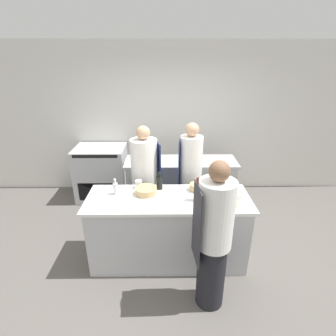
# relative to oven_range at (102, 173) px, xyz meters

# --- Properties ---
(ground_plane) EXTENTS (16.00, 16.00, 0.00)m
(ground_plane) POSITION_rel_oven_range_xyz_m (1.24, -1.72, -0.50)
(ground_plane) COLOR #605B56
(wall_back) EXTENTS (8.00, 0.06, 2.80)m
(wall_back) POSITION_rel_oven_range_xyz_m (1.24, 0.41, 0.90)
(wall_back) COLOR silver
(wall_back) RESTS_ON ground_plane
(prep_counter) EXTENTS (2.02, 0.73, 0.92)m
(prep_counter) POSITION_rel_oven_range_xyz_m (1.24, -1.72, -0.03)
(prep_counter) COLOR #B7BABC
(prep_counter) RESTS_ON ground_plane
(pass_counter) EXTENTS (1.86, 0.59, 0.92)m
(pass_counter) POSITION_rel_oven_range_xyz_m (1.46, -0.47, -0.03)
(pass_counter) COLOR #B7BABC
(pass_counter) RESTS_ON ground_plane
(oven_range) EXTENTS (0.91, 0.71, 0.99)m
(oven_range) POSITION_rel_oven_range_xyz_m (0.00, 0.00, 0.00)
(oven_range) COLOR #B7BABC
(oven_range) RESTS_ON ground_plane
(chef_at_prep_near) EXTENTS (0.38, 0.36, 1.68)m
(chef_at_prep_near) POSITION_rel_oven_range_xyz_m (1.68, -2.42, 0.34)
(chef_at_prep_near) COLOR black
(chef_at_prep_near) RESTS_ON ground_plane
(chef_at_stove) EXTENTS (0.43, 0.42, 1.66)m
(chef_at_stove) POSITION_rel_oven_range_xyz_m (0.90, -1.05, 0.33)
(chef_at_stove) COLOR black
(chef_at_stove) RESTS_ON ground_plane
(chef_at_pass_far) EXTENTS (0.36, 0.34, 1.68)m
(chef_at_pass_far) POSITION_rel_oven_range_xyz_m (1.57, -1.00, 0.35)
(chef_at_pass_far) COLOR black
(chef_at_pass_far) RESTS_ON ground_plane
(bottle_olive_oil) EXTENTS (0.06, 0.06, 0.21)m
(bottle_olive_oil) POSITION_rel_oven_range_xyz_m (0.58, -1.62, 0.51)
(bottle_olive_oil) COLOR silver
(bottle_olive_oil) RESTS_ON prep_counter
(bottle_vinegar) EXTENTS (0.08, 0.08, 0.23)m
(bottle_vinegar) POSITION_rel_oven_range_xyz_m (1.13, -1.48, 0.52)
(bottle_vinegar) COLOR black
(bottle_vinegar) RESTS_ON prep_counter
(bottle_wine) EXTENTS (0.08, 0.08, 0.30)m
(bottle_wine) POSITION_rel_oven_range_xyz_m (1.58, -1.78, 0.54)
(bottle_wine) COLOR #5B2319
(bottle_wine) RESTS_ON prep_counter
(bowl_mixing_large) EXTENTS (0.22, 0.22, 0.07)m
(bowl_mixing_large) POSITION_rel_oven_range_xyz_m (2.08, -1.70, 0.46)
(bowl_mixing_large) COLOR white
(bowl_mixing_large) RESTS_ON prep_counter
(bowl_prep_small) EXTENTS (0.27, 0.27, 0.08)m
(bowl_prep_small) POSITION_rel_oven_range_xyz_m (0.96, -1.61, 0.47)
(bowl_prep_small) COLOR tan
(bowl_prep_small) RESTS_ON prep_counter
(bowl_ceramic_blue) EXTENTS (0.21, 0.21, 0.08)m
(bowl_ceramic_blue) POSITION_rel_oven_range_xyz_m (1.92, -1.92, 0.46)
(bowl_ceramic_blue) COLOR tan
(bowl_ceramic_blue) RESTS_ON prep_counter
(bowl_wooden_salad) EXTENTS (0.19, 0.19, 0.09)m
(bowl_wooden_salad) POSITION_rel_oven_range_xyz_m (1.61, -1.52, 0.47)
(bowl_wooden_salad) COLOR tan
(bowl_wooden_salad) RESTS_ON prep_counter
(cup) EXTENTS (0.09, 0.09, 0.10)m
(cup) POSITION_rel_oven_range_xyz_m (0.85, -1.45, 0.48)
(cup) COLOR white
(cup) RESTS_ON prep_counter
(stockpot) EXTENTS (0.25, 0.25, 0.20)m
(stockpot) POSITION_rel_oven_range_xyz_m (1.65, -0.45, 0.52)
(stockpot) COLOR #B7BABC
(stockpot) RESTS_ON pass_counter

